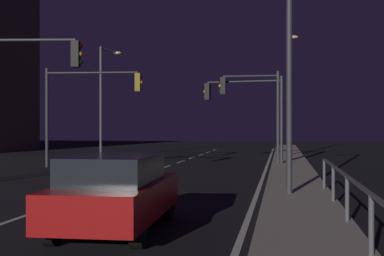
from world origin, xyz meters
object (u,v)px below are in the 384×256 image
object	(u,v)px
traffic_light_near_left	(7,77)
traffic_light_mid_left	(245,101)
street_lamp_far_end	(281,44)
traffic_light_near_right	(89,96)
car	(116,192)
traffic_light_overhead_east	(252,99)
street_lamp_across_street	(104,92)
street_lamp_corner	(290,85)

from	to	relation	value
traffic_light_near_left	traffic_light_mid_left	xyz separation A→B (m)	(7.89, 11.41, -0.41)
traffic_light_near_left	traffic_light_mid_left	size ratio (longest dim) A/B	1.16
traffic_light_near_left	street_lamp_far_end	size ratio (longest dim) A/B	0.74
traffic_light_near_right	street_lamp_far_end	size ratio (longest dim) A/B	0.70
car	traffic_light_mid_left	distance (m)	18.89
traffic_light_overhead_east	street_lamp_far_end	xyz separation A→B (m)	(1.61, -12.81, 0.94)
traffic_light_near_left	street_lamp_across_street	xyz separation A→B (m)	(-2.14, 16.21, 0.58)
traffic_light_near_left	street_lamp_far_end	world-z (taller)	street_lamp_far_end
traffic_light_near_right	car	bearing A→B (deg)	-66.73
traffic_light_mid_left	street_lamp_across_street	distance (m)	11.16
traffic_light_near_left	car	bearing A→B (deg)	-47.68
traffic_light_near_right	street_lamp_across_street	world-z (taller)	street_lamp_across_street
traffic_light_mid_left	street_lamp_far_end	xyz separation A→B (m)	(2.02, -13.15, 1.06)
traffic_light_near_left	traffic_light_mid_left	distance (m)	13.88
traffic_light_near_right	street_lamp_corner	bearing A→B (deg)	45.67
traffic_light_mid_left	car	bearing A→B (deg)	-93.98
car	traffic_light_near_left	size ratio (longest dim) A/B	0.80
traffic_light_near_right	street_lamp_across_street	xyz separation A→B (m)	(-2.08, 7.98, 0.80)
car	traffic_light_near_right	size ratio (longest dim) A/B	0.85
street_lamp_corner	traffic_light_near_right	bearing A→B (deg)	-134.33
car	street_lamp_far_end	bearing A→B (deg)	58.89
street_lamp_across_street	traffic_light_overhead_east	bearing A→B (deg)	-26.19
traffic_light_near_left	traffic_light_near_right	bearing A→B (deg)	90.45
traffic_light_mid_left	street_lamp_across_street	bearing A→B (deg)	154.42
street_lamp_far_end	traffic_light_mid_left	bearing A→B (deg)	98.74
traffic_light_overhead_east	street_lamp_across_street	bearing A→B (deg)	153.81
car	street_lamp_across_street	xyz separation A→B (m)	(-8.73, 23.44, 3.75)
street_lamp_across_street	traffic_light_near_left	bearing A→B (deg)	-82.48
traffic_light_mid_left	traffic_light_near_right	bearing A→B (deg)	-158.21
traffic_light_overhead_east	street_lamp_far_end	world-z (taller)	street_lamp_far_end
traffic_light_near_right	traffic_light_mid_left	bearing A→B (deg)	21.79
traffic_light_near_left	traffic_light_near_right	xyz separation A→B (m)	(-0.06, 8.23, -0.21)
traffic_light_overhead_east	street_lamp_corner	distance (m)	8.41
traffic_light_mid_left	traffic_light_near_right	size ratio (longest dim) A/B	0.92
street_lamp_corner	street_lamp_across_street	distance (m)	12.99
traffic_light_overhead_east	traffic_light_mid_left	distance (m)	0.54
street_lamp_across_street	street_lamp_far_end	bearing A→B (deg)	-56.13
traffic_light_near_left	street_lamp_across_street	size ratio (longest dim) A/B	0.73
traffic_light_mid_left	street_lamp_corner	distance (m)	8.24
traffic_light_overhead_east	street_lamp_far_end	size ratio (longest dim) A/B	0.67
traffic_light_near_left	street_lamp_corner	world-z (taller)	street_lamp_corner
car	street_lamp_far_end	xyz separation A→B (m)	(3.32, 5.50, 3.81)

